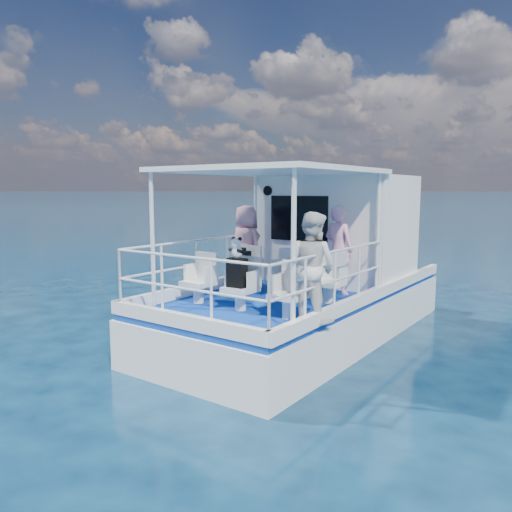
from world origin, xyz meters
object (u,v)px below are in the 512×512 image
(passenger_port_fwd, at_px, (246,246))
(panda, at_px, (237,248))
(backpack_center, at_px, (237,273))
(passenger_stbd_aft, at_px, (312,267))

(passenger_port_fwd, relative_size, panda, 4.82)
(passenger_port_fwd, height_order, backpack_center, passenger_port_fwd)
(passenger_stbd_aft, distance_m, backpack_center, 1.30)
(panda, bearing_deg, passenger_stbd_aft, 4.93)
(passenger_stbd_aft, bearing_deg, panda, 13.04)
(passenger_stbd_aft, height_order, backpack_center, passenger_stbd_aft)
(passenger_port_fwd, height_order, panda, passenger_port_fwd)
(passenger_port_fwd, xyz_separation_m, panda, (1.11, -1.73, 0.20))
(passenger_port_fwd, distance_m, passenger_stbd_aft, 2.89)
(passenger_port_fwd, relative_size, passenger_stbd_aft, 1.00)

